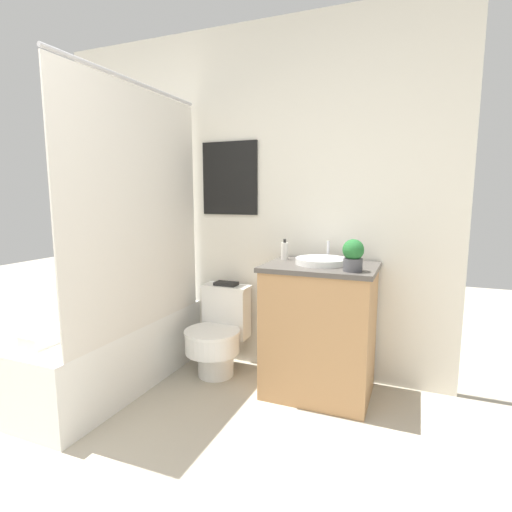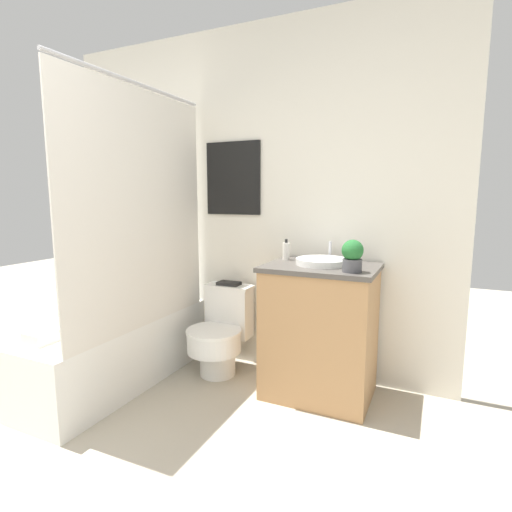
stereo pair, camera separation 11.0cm
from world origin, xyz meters
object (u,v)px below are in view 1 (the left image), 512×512
at_px(potted_plant, 353,255).
at_px(soap_bottle, 285,251).
at_px(toilet, 218,334).
at_px(sink, 322,261).
at_px(book_on_tank, 226,284).

bearing_deg(potted_plant, soap_bottle, 152.55).
bearing_deg(soap_bottle, toilet, -169.06).
bearing_deg(toilet, sink, 0.20).
xyz_separation_m(soap_bottle, book_on_tank, (-0.47, 0.04, -0.28)).
relative_size(toilet, potted_plant, 3.38).
height_order(potted_plant, book_on_tank, potted_plant).
relative_size(toilet, sink, 1.72).
height_order(toilet, potted_plant, potted_plant).
bearing_deg(potted_plant, sink, 142.30).
bearing_deg(soap_bottle, potted_plant, -27.45).
relative_size(sink, book_on_tank, 2.19).
distance_m(toilet, soap_bottle, 0.79).
distance_m(soap_bottle, book_on_tank, 0.55).
bearing_deg(sink, book_on_tank, 169.93).
xyz_separation_m(sink, potted_plant, (0.22, -0.17, 0.08)).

